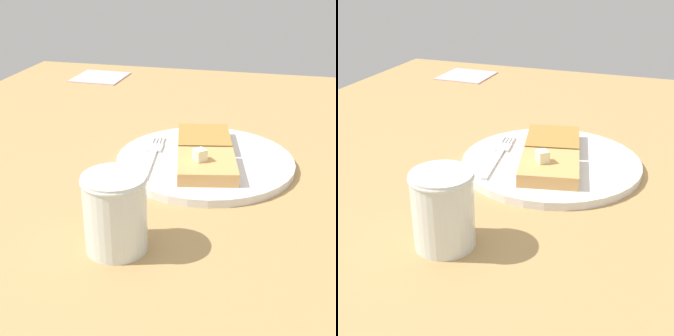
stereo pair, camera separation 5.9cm
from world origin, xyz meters
TOP-DOWN VIEW (x-y plane):
  - table_surface at (0.00, 0.00)cm, footprint 118.67×118.67cm
  - plate at (-0.69, 1.86)cm, footprint 26.60×26.60cm
  - toast_slice_left at (-5.61, 0.83)cm, footprint 11.01×9.93cm
  - toast_slice_middle at (4.23, 2.88)cm, footprint 11.01×9.93cm
  - butter_pat_primary at (-6.00, 1.76)cm, footprint 2.25×2.23cm
  - fork at (-1.59, 9.70)cm, footprint 16.06×3.28cm
  - syrup_jar at (-24.37, 7.58)cm, footprint 7.01×7.01cm
  - napkin at (45.05, 36.41)cm, footprint 12.82×12.63cm

SIDE VIEW (x-z plane):
  - table_surface at x=0.00cm, z-range 0.00..2.43cm
  - napkin at x=45.05cm, z-range 2.43..2.73cm
  - plate at x=-0.69cm, z-range 2.50..3.66cm
  - fork at x=-1.59cm, z-range 3.58..3.94cm
  - toast_slice_left at x=-5.61cm, z-range 3.58..5.45cm
  - toast_slice_middle at x=4.23cm, z-range 3.58..5.45cm
  - butter_pat_primary at x=-6.00cm, z-range 5.45..7.12cm
  - syrup_jar at x=-24.37cm, z-range 2.00..10.69cm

